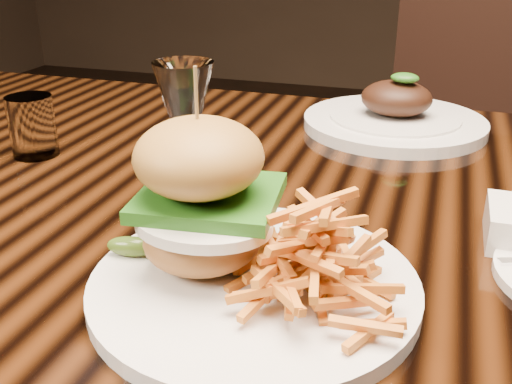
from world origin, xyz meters
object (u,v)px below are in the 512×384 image
(dining_table, at_px, (301,252))
(wine_glass, at_px, (185,106))
(chair_far, at_px, (463,145))
(far_dish, at_px, (395,118))
(burger_plate, at_px, (252,239))

(dining_table, xyz_separation_m, wine_glass, (-0.11, -0.09, 0.20))
(wine_glass, height_order, chair_far, chair_far)
(chair_far, bearing_deg, far_dish, -88.98)
(dining_table, xyz_separation_m, far_dish, (0.08, 0.30, 0.09))
(dining_table, distance_m, burger_plate, 0.25)
(burger_plate, xyz_separation_m, wine_glass, (-0.11, 0.13, 0.07))
(dining_table, bearing_deg, chair_far, 76.81)
(dining_table, relative_size, far_dish, 5.57)
(wine_glass, distance_m, far_dish, 0.44)
(burger_plate, height_order, wine_glass, burger_plate)
(dining_table, distance_m, chair_far, 0.92)
(dining_table, relative_size, wine_glass, 9.31)
(dining_table, bearing_deg, burger_plate, -88.41)
(wine_glass, distance_m, chair_far, 1.08)
(far_dish, distance_m, chair_far, 0.64)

